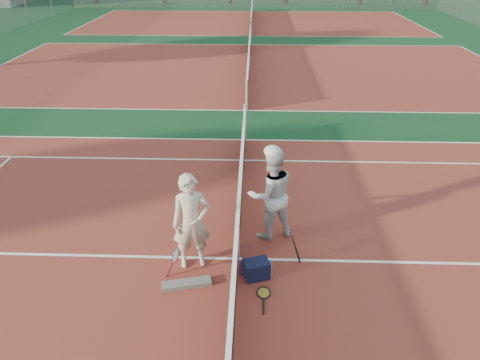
% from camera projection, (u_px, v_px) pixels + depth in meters
% --- Properties ---
extents(ground, '(130.00, 130.00, 0.00)m').
position_uv_depth(ground, '(238.00, 259.00, 7.97)').
color(ground, '#0E3419').
rests_on(ground, ground).
extents(court_main, '(23.77, 10.97, 0.01)m').
position_uv_depth(court_main, '(238.00, 259.00, 7.97)').
color(court_main, maroon).
rests_on(court_main, ground).
extents(court_far_a, '(23.77, 10.97, 0.01)m').
position_uv_depth(court_far_a, '(249.00, 70.00, 19.75)').
color(court_far_a, maroon).
rests_on(court_far_a, ground).
extents(court_far_b, '(23.77, 10.97, 0.01)m').
position_uv_depth(court_far_b, '(252.00, 22.00, 31.53)').
color(court_far_b, maroon).
rests_on(court_far_b, ground).
extents(net_main, '(0.10, 10.98, 1.02)m').
position_uv_depth(net_main, '(238.00, 237.00, 7.72)').
color(net_main, black).
rests_on(net_main, ground).
extents(net_far_a, '(0.10, 10.98, 1.02)m').
position_uv_depth(net_far_a, '(249.00, 59.00, 19.50)').
color(net_far_a, black).
rests_on(net_far_a, ground).
extents(net_far_b, '(0.10, 10.98, 1.02)m').
position_uv_depth(net_far_b, '(252.00, 14.00, 31.28)').
color(net_far_b, black).
rests_on(net_far_b, ground).
extents(player_a, '(0.76, 0.59, 1.83)m').
position_uv_depth(player_a, '(191.00, 222.00, 7.42)').
color(player_a, beige).
rests_on(player_a, ground).
extents(player_b, '(1.11, 0.99, 1.90)m').
position_uv_depth(player_b, '(271.00, 194.00, 8.18)').
color(player_b, silver).
rests_on(player_b, ground).
extents(racket_red, '(0.36, 0.35, 0.55)m').
position_uv_depth(racket_red, '(176.00, 262.00, 7.47)').
color(racket_red, maroon).
rests_on(racket_red, ground).
extents(racket_black_held, '(0.23, 0.29, 0.58)m').
position_uv_depth(racket_black_held, '(294.00, 250.00, 7.74)').
color(racket_black_held, black).
rests_on(racket_black_held, ground).
extents(racket_spare, '(0.28, 0.60, 0.03)m').
position_uv_depth(racket_spare, '(264.00, 293.00, 7.18)').
color(racket_spare, black).
rests_on(racket_spare, ground).
extents(sports_bag_navy, '(0.50, 0.42, 0.34)m').
position_uv_depth(sports_bag_navy, '(256.00, 269.00, 7.46)').
color(sports_bag_navy, black).
rests_on(sports_bag_navy, ground).
extents(sports_bag_purple, '(0.36, 0.30, 0.25)m').
position_uv_depth(sports_bag_purple, '(249.00, 268.00, 7.56)').
color(sports_bag_purple, '#26102B').
rests_on(sports_bag_purple, ground).
extents(net_cover_canvas, '(0.87, 0.39, 0.09)m').
position_uv_depth(net_cover_canvas, '(187.00, 284.00, 7.33)').
color(net_cover_canvas, '#615D58').
rests_on(net_cover_canvas, ground).
extents(water_bottle, '(0.09, 0.09, 0.30)m').
position_uv_depth(water_bottle, '(270.00, 269.00, 7.50)').
color(water_bottle, silver).
rests_on(water_bottle, ground).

